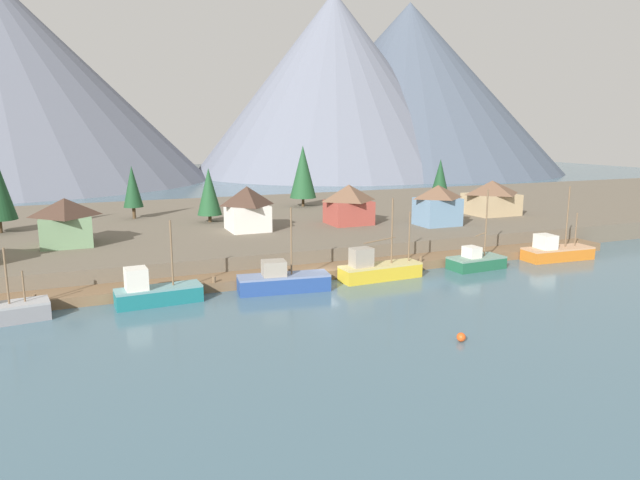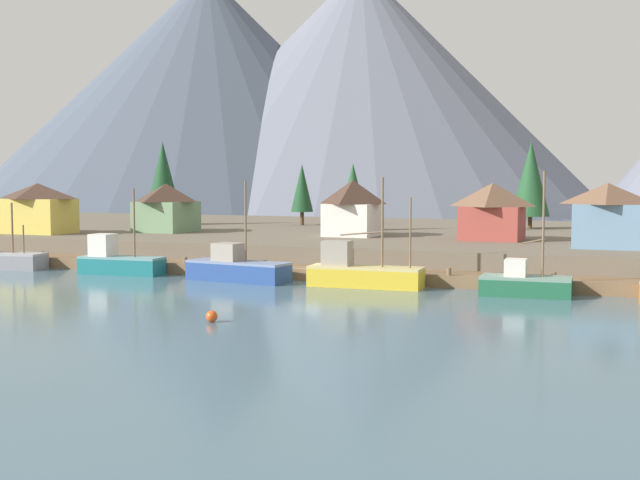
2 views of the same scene
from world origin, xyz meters
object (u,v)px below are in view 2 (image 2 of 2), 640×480
Objects in this scene: house_white at (353,207)px; conifer_near_left at (163,177)px; house_blue at (607,215)px; fishing_boat_teal at (118,261)px; conifer_back_left at (353,192)px; conifer_mid_left at (302,188)px; house_green at (166,207)px; channel_buoy at (212,316)px; fishing_boat_yellow at (361,273)px; fishing_boat_green at (525,283)px; conifer_mid_right at (531,179)px; house_yellow at (38,208)px; fishing_boat_blue at (237,268)px; house_red at (492,211)px.

conifer_near_left reaches higher than house_white.
fishing_boat_teal is at bearing -159.95° from house_blue.
conifer_back_left reaches higher than fishing_boat_teal.
conifer_back_left is at bearing -38.52° from conifer_mid_left.
fishing_boat_teal is 32.93m from conifer_back_left.
channel_buoy is at bearing -54.18° from house_green.
house_white is 22.42m from house_green.
fishing_boat_yellow is 1.00× the size of fishing_boat_green.
conifer_back_left is (27.44, -1.77, -1.87)m from conifer_near_left.
house_green is at bearing -116.30° from conifer_mid_left.
conifer_mid_right is at bearing 6.35° from conifer_mid_left.
house_white is 26.85m from house_blue.
house_yellow is at bearing 142.19° from channel_buoy.
fishing_boat_green is at bearing 49.68° from channel_buoy.
fishing_boat_green is at bearing 8.12° from fishing_boat_blue.
fishing_boat_green is at bearing -48.15° from conifer_mid_left.
house_blue reaches higher than channel_buoy.
fishing_boat_blue is at bearing 179.40° from fishing_boat_yellow.
fishing_boat_green is 56.84m from house_yellow.
fishing_boat_teal is 36.54m from conifer_near_left.
conifer_back_left is (-18.16, 9.42, 1.60)m from house_red.
house_green is at bearing 144.60° from fishing_boat_yellow.
fishing_boat_blue is at bearing -151.73° from house_blue.
conifer_back_left reaches higher than house_red.
conifer_mid_right reaches higher than conifer_mid_left.
conifer_near_left reaches higher than house_blue.
fishing_boat_teal is 0.86× the size of fishing_boat_green.
channel_buoy is at bearing -58.75° from fishing_boat_blue.
fishing_boat_blue is 27.88m from house_red.
conifer_near_left reaches higher than conifer_mid_right.
house_blue is 39.89m from channel_buoy.
fishing_boat_teal is 0.99× the size of conifer_back_left.
conifer_near_left reaches higher than channel_buoy.
house_green is 9.33× the size of channel_buoy.
fishing_boat_yellow is 12.80m from fishing_boat_green.
conifer_mid_left is (-28.17, 17.38, 1.98)m from house_red.
house_green is at bearing 152.00° from fishing_boat_green.
house_yellow is 11.25× the size of channel_buoy.
house_white is 0.55× the size of conifer_near_left.
fishing_boat_teal is at bearing 177.21° from fishing_boat_yellow.
conifer_back_left is at bearing -149.55° from conifer_mid_right.
fishing_boat_yellow reaches higher than house_green.
house_white is 40.81m from channel_buoy.
fishing_boat_yellow is at bearing -68.96° from conifer_back_left.
house_blue is 45.75m from conifer_mid_left.
conifer_back_left is at bearing 28.74° from house_green.
house_yellow is at bearing -99.69° from conifer_near_left.
fishing_boat_teal is 23.02m from house_yellow.
fishing_boat_teal is 1.29× the size of house_red.
house_red is 12.62m from house_blue.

